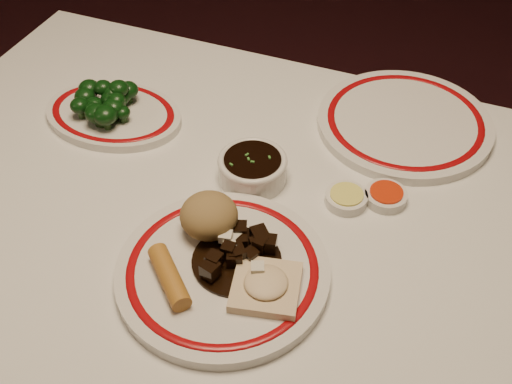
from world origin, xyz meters
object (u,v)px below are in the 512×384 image
object	(u,v)px
spring_roll	(169,277)
fried_wonton	(266,285)
broccoli_plate	(113,114)
soy_bowl	(253,169)
main_plate	(223,272)
rice_mound	(209,216)
dining_table	(234,272)
broccoli_pile	(106,102)
stirfry_heap	(239,253)

from	to	relation	value
spring_roll	fried_wonton	distance (m)	0.12
fried_wonton	broccoli_plate	xyz separation A→B (m)	(-0.38, 0.26, -0.02)
soy_bowl	fried_wonton	bearing A→B (deg)	-63.75
main_plate	broccoli_plate	world-z (taller)	main_plate
soy_bowl	rice_mound	bearing A→B (deg)	-94.02
dining_table	main_plate	world-z (taller)	main_plate
rice_mound	broccoli_pile	xyz separation A→B (m)	(-0.27, 0.18, -0.01)
dining_table	rice_mound	distance (m)	0.14
fried_wonton	broccoli_pile	world-z (taller)	broccoli_pile
spring_roll	broccoli_plate	world-z (taller)	spring_roll
rice_mound	broccoli_plate	distance (m)	0.33
dining_table	broccoli_plate	size ratio (longest dim) A/B	4.83
rice_mound	fried_wonton	size ratio (longest dim) A/B	0.79
broccoli_plate	spring_roll	bearing A→B (deg)	-48.29
rice_mound	stirfry_heap	xyz separation A→B (m)	(0.06, -0.03, -0.02)
rice_mound	broccoli_pile	world-z (taller)	rice_mound
broccoli_pile	soy_bowl	world-z (taller)	broccoli_pile
rice_mound	broccoli_pile	bearing A→B (deg)	146.55
dining_table	stirfry_heap	world-z (taller)	stirfry_heap
rice_mound	stirfry_heap	bearing A→B (deg)	-29.31
main_plate	soy_bowl	bearing A→B (deg)	100.16
dining_table	soy_bowl	bearing A→B (deg)	97.24
dining_table	fried_wonton	xyz separation A→B (m)	(0.09, -0.09, 0.12)
spring_roll	stirfry_heap	distance (m)	0.10
rice_mound	broccoli_plate	size ratio (longest dim) A/B	0.33
main_plate	broccoli_plate	xyz separation A→B (m)	(-0.31, 0.24, -0.00)
main_plate	broccoli_pile	distance (m)	0.40
dining_table	soy_bowl	xyz separation A→B (m)	(-0.01, 0.11, 0.11)
broccoli_plate	broccoli_pile	xyz separation A→B (m)	(-0.00, -0.01, 0.03)
dining_table	stirfry_heap	distance (m)	0.14
main_plate	stirfry_heap	world-z (taller)	stirfry_heap
broccoli_plate	broccoli_pile	world-z (taller)	broccoli_pile
fried_wonton	main_plate	bearing A→B (deg)	169.15
main_plate	spring_roll	size ratio (longest dim) A/B	3.62
soy_bowl	broccoli_plate	bearing A→B (deg)	169.34
spring_roll	fried_wonton	world-z (taller)	spring_roll
fried_wonton	rice_mound	bearing A→B (deg)	148.18
fried_wonton	soy_bowl	bearing A→B (deg)	116.25
broccoli_plate	broccoli_pile	bearing A→B (deg)	-119.57
main_plate	rice_mound	world-z (taller)	rice_mound
spring_roll	broccoli_plate	distance (m)	0.39
dining_table	spring_roll	bearing A→B (deg)	-104.62
broccoli_plate	soy_bowl	distance (m)	0.29
main_plate	fried_wonton	bearing A→B (deg)	-10.85
broccoli_plate	broccoli_pile	distance (m)	0.03
dining_table	broccoli_plate	distance (m)	0.35
broccoli_plate	soy_bowl	bearing A→B (deg)	-10.66
dining_table	fried_wonton	bearing A→B (deg)	-46.46
rice_mound	broccoli_pile	size ratio (longest dim) A/B	0.69
spring_roll	soy_bowl	distance (m)	0.24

